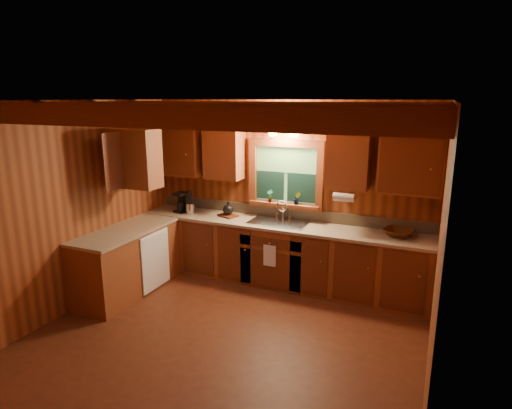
{
  "coord_description": "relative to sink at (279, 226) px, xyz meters",
  "views": [
    {
      "loc": [
        2.06,
        -3.9,
        2.62
      ],
      "look_at": [
        0.0,
        0.8,
        1.35
      ],
      "focal_mm": 30.25,
      "sensor_mm": 36.0,
      "label": 1
    }
  ],
  "objects": [
    {
      "name": "room",
      "position": [
        0.0,
        -1.6,
        0.44
      ],
      "size": [
        4.2,
        4.2,
        4.2
      ],
      "color": "#522514",
      "rests_on": "ground"
    },
    {
      "name": "window",
      "position": [
        0.0,
        0.26,
        0.67
      ],
      "size": [
        1.12,
        0.08,
        1.0
      ],
      "color": "brown",
      "rests_on": "room"
    },
    {
      "name": "dishwasher_panel",
      "position": [
        -1.47,
        -0.92,
        -0.43
      ],
      "size": [
        0.02,
        0.6,
        0.8
      ],
      "primitive_type": "cube",
      "color": "white",
      "rests_on": "base_cabinets"
    },
    {
      "name": "potted_plant_left",
      "position": [
        -0.21,
        0.19,
        0.38
      ],
      "size": [
        0.11,
        0.08,
        0.18
      ],
      "primitive_type": "imported",
      "rotation": [
        0.0,
        0.0,
        -0.18
      ],
      "color": "#572612",
      "rests_on": "window_sill"
    },
    {
      "name": "sink",
      "position": [
        0.0,
        0.0,
        0.0
      ],
      "size": [
        0.82,
        0.48,
        0.43
      ],
      "color": "silver",
      "rests_on": "countertop"
    },
    {
      "name": "coffee_maker",
      "position": [
        -1.6,
        -0.01,
        0.2
      ],
      "size": [
        0.17,
        0.22,
        0.31
      ],
      "rotation": [
        0.0,
        0.0,
        -0.19
      ],
      "color": "black",
      "rests_on": "countertop"
    },
    {
      "name": "utensil_crock",
      "position": [
        -1.42,
        -0.08,
        0.13
      ],
      "size": [
        0.13,
        0.13,
        0.37
      ],
      "rotation": [
        0.0,
        0.0,
        0.3
      ],
      "color": "silver",
      "rests_on": "countertop"
    },
    {
      "name": "upper_cabinets",
      "position": [
        -0.56,
        -0.18,
        0.98
      ],
      "size": [
        4.19,
        1.77,
        0.78
      ],
      "color": "brown",
      "rests_on": "room"
    },
    {
      "name": "potted_plant_right",
      "position": [
        0.19,
        0.21,
        0.37
      ],
      "size": [
        0.11,
        0.1,
        0.18
      ],
      "primitive_type": "imported",
      "rotation": [
        0.0,
        0.0,
        0.2
      ],
      "color": "#572612",
      "rests_on": "window_sill"
    },
    {
      "name": "window_sill",
      "position": [
        0.0,
        0.22,
        0.26
      ],
      "size": [
        1.06,
        0.14,
        0.04
      ],
      "primitive_type": "cube",
      "color": "brown",
      "rests_on": "room"
    },
    {
      "name": "countertop",
      "position": [
        -0.48,
        -0.31,
        0.02
      ],
      "size": [
        4.2,
        2.24,
        0.04
      ],
      "color": "tan",
      "rests_on": "base_cabinets"
    },
    {
      "name": "wall_sconce",
      "position": [
        0.0,
        0.14,
        1.31
      ],
      "size": [
        0.45,
        0.21,
        0.17
      ],
      "color": "black",
      "rests_on": "room"
    },
    {
      "name": "base_cabinets",
      "position": [
        -0.49,
        -0.32,
        -0.43
      ],
      "size": [
        4.2,
        2.22,
        0.86
      ],
      "color": "brown",
      "rests_on": "ground"
    },
    {
      "name": "ceiling_beams",
      "position": [
        0.0,
        -1.6,
        1.63
      ],
      "size": [
        4.2,
        2.54,
        0.18
      ],
      "color": "brown",
      "rests_on": "room"
    },
    {
      "name": "dish_towel",
      "position": [
        0.0,
        -0.34,
        -0.34
      ],
      "size": [
        0.18,
        0.01,
        0.3
      ],
      "primitive_type": "cube",
      "color": "white",
      "rests_on": "base_cabinets"
    },
    {
      "name": "wicker_basket",
      "position": [
        1.62,
        0.05,
        0.09
      ],
      "size": [
        0.46,
        0.46,
        0.09
      ],
      "primitive_type": "imported",
      "rotation": [
        0.0,
        0.0,
        -0.28
      ],
      "color": "#48230C",
      "rests_on": "countertop"
    },
    {
      "name": "cutting_board",
      "position": [
        -0.81,
        0.02,
        0.06
      ],
      "size": [
        0.33,
        0.28,
        0.02
      ],
      "primitive_type": "cube",
      "rotation": [
        0.0,
        0.0,
        -0.37
      ],
      "color": "#572612",
      "rests_on": "countertop"
    },
    {
      "name": "teakettle",
      "position": [
        -0.81,
        0.02,
        0.15
      ],
      "size": [
        0.16,
        0.16,
        0.2
      ],
      "rotation": [
        0.0,
        0.0,
        0.25
      ],
      "color": "black",
      "rests_on": "cutting_board"
    },
    {
      "name": "paper_towel_roll",
      "position": [
        0.92,
        -0.07,
        0.51
      ],
      "size": [
        0.27,
        0.11,
        0.11
      ],
      "primitive_type": "cylinder",
      "rotation": [
        0.0,
        1.57,
        0.0
      ],
      "color": "white",
      "rests_on": "upper_cabinets"
    },
    {
      "name": "backsplash",
      "position": [
        0.0,
        0.28,
        0.12
      ],
      "size": [
        4.2,
        0.02,
        0.16
      ],
      "primitive_type": "cube",
      "color": "#9A8767",
      "rests_on": "room"
    }
  ]
}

